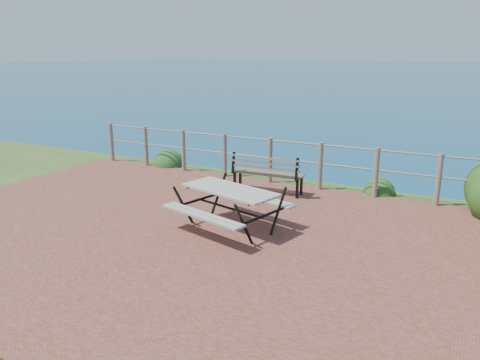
% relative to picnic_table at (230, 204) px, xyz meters
% --- Properties ---
extents(ground, '(10.00, 7.00, 0.12)m').
position_rel_picnic_table_xyz_m(ground, '(-0.60, -0.47, -0.44)').
color(ground, brown).
rests_on(ground, ground).
extents(safety_railing, '(9.40, 0.10, 1.00)m').
position_rel_picnic_table_xyz_m(safety_railing, '(-0.60, 2.88, 0.14)').
color(safety_railing, '#6B5B4C').
rests_on(safety_railing, ground).
extents(picnic_table, '(1.72, 1.37, 0.68)m').
position_rel_picnic_table_xyz_m(picnic_table, '(0.00, 0.00, 0.00)').
color(picnic_table, gray).
rests_on(picnic_table, ground).
extents(park_bench, '(1.49, 0.46, 0.83)m').
position_rel_picnic_table_xyz_m(park_bench, '(-0.32, 2.16, 0.11)').
color(park_bench, brown).
rests_on(park_bench, ground).
extents(shrub_lip_west, '(0.83, 0.83, 0.60)m').
position_rel_picnic_table_xyz_m(shrub_lip_west, '(-3.65, 3.43, -0.44)').
color(shrub_lip_west, '#24491B').
rests_on(shrub_lip_west, ground).
extents(shrub_lip_east, '(0.70, 0.70, 0.42)m').
position_rel_picnic_table_xyz_m(shrub_lip_east, '(1.82, 3.33, -0.44)').
color(shrub_lip_east, '#1E3D12').
rests_on(shrub_lip_east, ground).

